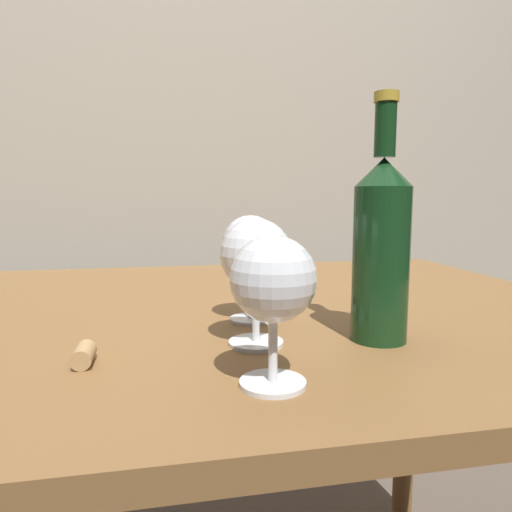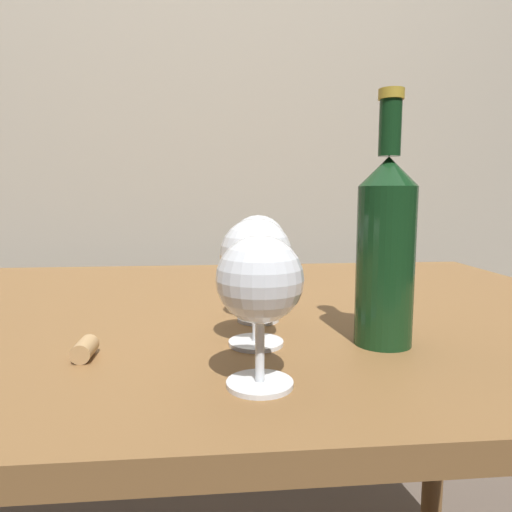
% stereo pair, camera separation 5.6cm
% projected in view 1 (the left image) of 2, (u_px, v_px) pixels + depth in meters
% --- Properties ---
extents(back_wall, '(5.00, 0.08, 2.60)m').
position_uv_depth(back_wall, '(163.00, 85.00, 1.52)').
color(back_wall, '#B2A893').
rests_on(back_wall, ground_plane).
extents(dining_table, '(1.43, 0.91, 0.76)m').
position_uv_depth(dining_table, '(172.00, 359.00, 0.77)').
color(dining_table, brown).
rests_on(dining_table, ground_plane).
extents(wine_glass_merlot, '(0.08, 0.08, 0.15)m').
position_uv_depth(wine_glass_merlot, '(273.00, 283.00, 0.43)').
color(wine_glass_merlot, white).
rests_on(wine_glass_merlot, dining_table).
extents(wine_glass_port, '(0.09, 0.09, 0.16)m').
position_uv_depth(wine_glass_port, '(256.00, 258.00, 0.56)').
color(wine_glass_port, white).
rests_on(wine_glass_port, dining_table).
extents(wine_glass_cabernet, '(0.08, 0.08, 0.16)m').
position_uv_depth(wine_glass_cabernet, '(251.00, 246.00, 0.66)').
color(wine_glass_cabernet, white).
rests_on(wine_glass_cabernet, dining_table).
extents(wine_bottle, '(0.07, 0.07, 0.30)m').
position_uv_depth(wine_bottle, '(381.00, 245.00, 0.57)').
color(wine_bottle, '#143819').
rests_on(wine_bottle, dining_table).
extents(cork, '(0.02, 0.04, 0.02)m').
position_uv_depth(cork, '(84.00, 355.00, 0.50)').
color(cork, tan).
rests_on(cork, dining_table).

